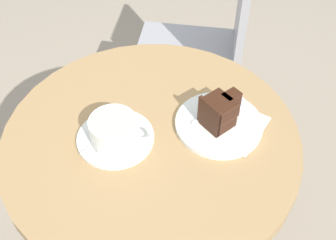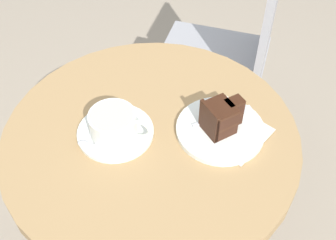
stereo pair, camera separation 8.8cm
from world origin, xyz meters
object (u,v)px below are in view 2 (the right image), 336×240
cake_slice (221,117)px  cafe_chair (236,49)px  coffee_cup (114,124)px  fork (230,115)px  teaspoon (96,146)px  napkin (230,130)px  cake_plate (220,130)px  saucer (116,132)px

cake_slice → cafe_chair: cafe_chair is taller
coffee_cup → fork: bearing=24.9°
coffee_cup → cake_slice: (0.21, 0.07, 0.01)m
teaspoon → napkin: teaspoon is taller
coffee_cup → napkin: (0.24, 0.08, -0.04)m
teaspoon → cake_slice: cake_slice is taller
cake_plate → cafe_chair: size_ratio=0.22×
saucer → cake_plate: cake_plate is taller
fork → napkin: (0.01, -0.03, -0.01)m
saucer → teaspoon: size_ratio=1.51×
cake_slice → cafe_chair: size_ratio=0.11×
cake_slice → fork: (0.02, 0.04, -0.03)m
saucer → napkin: bearing=15.8°
saucer → coffee_cup: (0.00, -0.01, 0.03)m
saucer → cafe_chair: cafe_chair is taller
saucer → cake_slice: 0.23m
coffee_cup → cafe_chair: size_ratio=0.15×
cake_plate → napkin: 0.02m
fork → napkin: size_ratio=0.63×
coffee_cup → cafe_chair: 0.72m
cafe_chair → coffee_cup: bearing=-14.0°
cake_plate → cake_slice: (-0.00, -0.00, 0.04)m
cake_plate → cake_slice: size_ratio=2.08×
cake_plate → cake_slice: cake_slice is taller
saucer → cake_plate: size_ratio=0.86×
coffee_cup → cake_plate: coffee_cup is taller
saucer → cake_plate: (0.22, 0.06, 0.00)m
cake_slice → napkin: size_ratio=0.45×
cake_plate → fork: 0.04m
saucer → teaspoon: bearing=-116.0°
cafe_chair → fork: bearing=6.6°
coffee_cup → saucer: bearing=106.6°
saucer → cafe_chair: bearing=72.3°
saucer → coffee_cup: bearing=-73.4°
cake_slice → napkin: (0.02, 0.01, -0.04)m
coffee_cup → cake_slice: size_ratio=1.45×
cake_plate → fork: fork is taller
saucer → napkin: saucer is taller
teaspoon → cake_slice: size_ratio=1.18×
fork → cake_slice: bearing=-147.1°
fork → coffee_cup: bearing=170.3°
cake_plate → fork: size_ratio=1.51×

